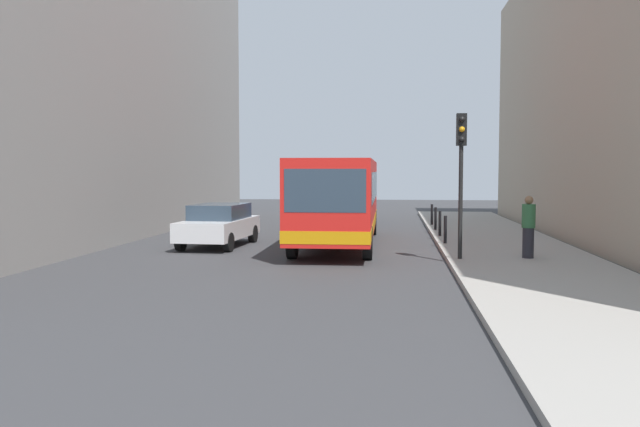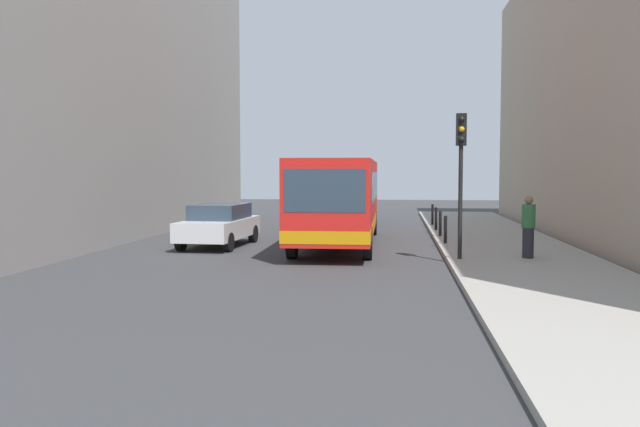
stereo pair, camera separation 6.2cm
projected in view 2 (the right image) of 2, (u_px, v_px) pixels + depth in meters
ground_plane at (342, 252)px, 21.72m from camera, size 80.00×80.00×0.00m
sidewalk at (512, 252)px, 21.12m from camera, size 4.40×40.00×0.15m
building_left at (60, 40)px, 26.47m from camera, size 7.00×32.00×15.64m
bus at (339, 197)px, 23.91m from camera, size 2.63×11.04×3.00m
car_beside_bus at (219, 224)px, 23.44m from camera, size 2.07×4.50×1.48m
car_behind_bus at (344, 207)px, 34.31m from camera, size 2.03×4.48×1.48m
traffic_light at (461, 158)px, 18.82m from camera, size 0.28×0.33×4.10m
bollard_near at (445, 230)px, 23.04m from camera, size 0.11×0.11×0.95m
bollard_mid at (440, 223)px, 25.69m from camera, size 0.11×0.11×0.95m
bollard_far at (436, 219)px, 28.34m from camera, size 0.11×0.11×0.95m
bollard_farthest at (432, 214)px, 30.99m from camera, size 0.11×0.11×0.95m
pedestrian_near_signal at (528, 227)px, 19.10m from camera, size 0.38×0.38×1.78m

